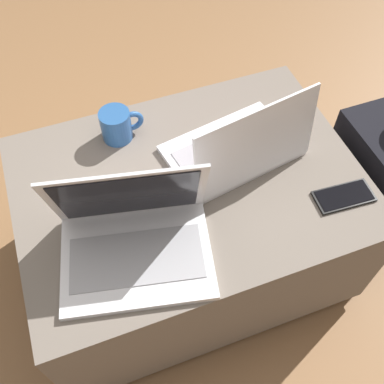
% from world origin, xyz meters
% --- Properties ---
extents(ground_plane, '(14.00, 14.00, 0.00)m').
position_xyz_m(ground_plane, '(0.00, 0.00, 0.00)').
color(ground_plane, olive).
extents(ottoman, '(0.91, 0.66, 0.45)m').
position_xyz_m(ottoman, '(0.00, 0.00, 0.23)').
color(ottoman, '#3D3832').
rests_on(ottoman, ground_plane).
extents(laptop_near, '(0.40, 0.33, 0.26)m').
position_xyz_m(laptop_near, '(-0.19, -0.14, 0.50)').
color(laptop_near, silver).
rests_on(laptop_near, ottoman).
extents(laptop_far, '(0.38, 0.28, 0.24)m').
position_xyz_m(laptop_far, '(0.15, 0.02, 0.50)').
color(laptop_far, silver).
rests_on(laptop_far, ottoman).
extents(cell_phone, '(0.16, 0.08, 0.01)m').
position_xyz_m(cell_phone, '(0.36, -0.19, 0.45)').
color(cell_phone, black).
rests_on(cell_phone, ottoman).
extents(backpack, '(0.24, 0.30, 0.53)m').
position_xyz_m(backpack, '(0.61, -0.07, 0.22)').
color(backpack, black).
rests_on(backpack, ground_plane).
extents(coffee_mug, '(0.12, 0.09, 0.09)m').
position_xyz_m(coffee_mug, '(-0.13, 0.22, 0.49)').
color(coffee_mug, '#285693').
rests_on(coffee_mug, ottoman).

